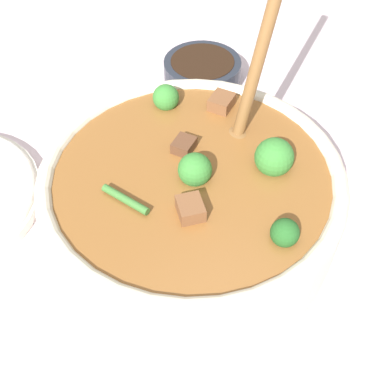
# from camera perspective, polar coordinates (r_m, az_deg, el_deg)

# --- Properties ---
(ground_plane) EXTENTS (4.00, 4.00, 0.00)m
(ground_plane) POSITION_cam_1_polar(r_m,az_deg,el_deg) (0.51, 0.00, -4.22)
(ground_plane) COLOR silver
(stew_bowl) EXTENTS (0.29, 0.29, 0.29)m
(stew_bowl) POSITION_cam_1_polar(r_m,az_deg,el_deg) (0.47, 0.08, -0.35)
(stew_bowl) COLOR beige
(stew_bowl) RESTS_ON ground_plane
(condiment_bowl) EXTENTS (0.10, 0.10, 0.04)m
(condiment_bowl) POSITION_cam_1_polar(r_m,az_deg,el_deg) (0.67, 1.23, 14.07)
(condiment_bowl) COLOR #232833
(condiment_bowl) RESTS_ON ground_plane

